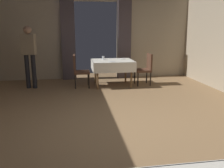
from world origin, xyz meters
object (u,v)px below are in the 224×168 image
(chair_mid_right, at_px, (145,68))
(plate_mid_b, at_px, (112,62))
(glass_mid_a, at_px, (103,58))
(plate_mid_c, at_px, (123,59))
(person_waiter_by_doorway, at_px, (29,52))
(dining_table_mid, at_px, (112,64))
(chair_mid_left, at_px, (79,70))

(chair_mid_right, bearing_deg, plate_mid_b, -164.86)
(glass_mid_a, xyz_separation_m, plate_mid_b, (0.18, -0.51, -0.05))
(glass_mid_a, xyz_separation_m, plate_mid_c, (0.60, 0.07, -0.05))
(plate_mid_b, relative_size, person_waiter_by_doorway, 0.12)
(glass_mid_a, bearing_deg, dining_table_mid, -33.89)
(dining_table_mid, relative_size, glass_mid_a, 11.01)
(dining_table_mid, xyz_separation_m, chair_mid_right, (0.98, -0.06, -0.13))
(glass_mid_a, relative_size, person_waiter_by_doorway, 0.06)
(plate_mid_b, xyz_separation_m, person_waiter_by_doorway, (-2.24, 0.39, 0.27))
(dining_table_mid, relative_size, person_waiter_by_doorway, 0.69)
(dining_table_mid, height_order, plate_mid_c, plate_mid_c)
(plate_mid_b, height_order, person_waiter_by_doorway, person_waiter_by_doorway)
(person_waiter_by_doorway, bearing_deg, plate_mid_b, -9.87)
(dining_table_mid, relative_size, plate_mid_b, 5.63)
(dining_table_mid, xyz_separation_m, plate_mid_b, (-0.07, -0.34, 0.11))
(glass_mid_a, distance_m, plate_mid_c, 0.60)
(dining_table_mid, height_order, chair_mid_left, chair_mid_left)
(chair_mid_left, relative_size, glass_mid_a, 8.57)
(dining_table_mid, bearing_deg, plate_mid_c, 34.24)
(glass_mid_a, distance_m, plate_mid_b, 0.54)
(dining_table_mid, distance_m, plate_mid_c, 0.43)
(plate_mid_c, xyz_separation_m, person_waiter_by_doorway, (-2.66, -0.19, 0.27))
(dining_table_mid, distance_m, chair_mid_left, 0.99)
(chair_mid_right, height_order, plate_mid_c, chair_mid_right)
(plate_mid_c, bearing_deg, chair_mid_left, -167.18)
(chair_mid_left, height_order, plate_mid_b, chair_mid_left)
(glass_mid_a, height_order, plate_mid_b, glass_mid_a)
(glass_mid_a, distance_m, person_waiter_by_doorway, 2.08)
(chair_mid_left, bearing_deg, plate_mid_c, 12.82)
(dining_table_mid, distance_m, person_waiter_by_doorway, 2.35)
(chair_mid_left, bearing_deg, dining_table_mid, 3.88)
(plate_mid_c, bearing_deg, plate_mid_b, -125.83)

